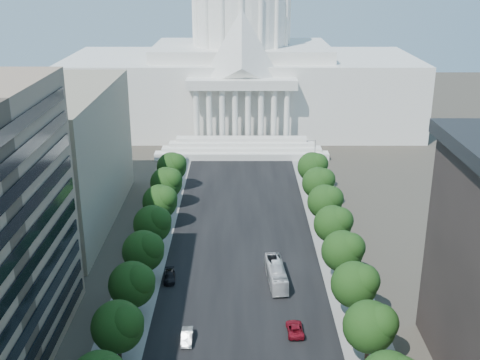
{
  "coord_description": "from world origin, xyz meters",
  "views": [
    {
      "loc": [
        -0.47,
        -25.75,
        54.91
      ],
      "look_at": [
        -0.48,
        82.03,
        16.22
      ],
      "focal_mm": 45.0,
      "sensor_mm": 36.0,
      "label": 1
    }
  ],
  "objects_px": {
    "car_red": "(295,329)",
    "car_dark_b": "(169,277)",
    "city_bus": "(276,274)",
    "car_silver": "(187,337)"
  },
  "relations": [
    {
      "from": "car_red",
      "to": "car_dark_b",
      "type": "distance_m",
      "value": 27.45
    },
    {
      "from": "car_dark_b",
      "to": "city_bus",
      "type": "distance_m",
      "value": 19.67
    },
    {
      "from": "car_silver",
      "to": "city_bus",
      "type": "xyz_separation_m",
      "value": [
        14.81,
        18.36,
        0.91
      ]
    },
    {
      "from": "car_silver",
      "to": "car_dark_b",
      "type": "xyz_separation_m",
      "value": [
        -4.83,
        19.01,
        -0.05
      ]
    },
    {
      "from": "car_dark_b",
      "to": "city_bus",
      "type": "bearing_deg",
      "value": -7.06
    },
    {
      "from": "car_red",
      "to": "city_bus",
      "type": "bearing_deg",
      "value": -85.14
    },
    {
      "from": "car_red",
      "to": "car_dark_b",
      "type": "height_order",
      "value": "car_red"
    },
    {
      "from": "car_silver",
      "to": "city_bus",
      "type": "distance_m",
      "value": 23.61
    },
    {
      "from": "car_dark_b",
      "to": "car_silver",
      "type": "bearing_deg",
      "value": -80.91
    },
    {
      "from": "city_bus",
      "to": "car_silver",
      "type": "bearing_deg",
      "value": -133.49
    }
  ]
}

